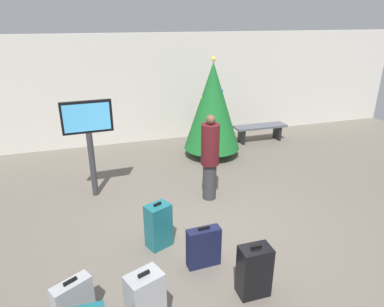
{
  "coord_description": "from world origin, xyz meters",
  "views": [
    {
      "loc": [
        -1.88,
        -4.72,
        3.41
      ],
      "look_at": [
        -0.0,
        1.28,
        0.9
      ],
      "focal_mm": 32.05,
      "sensor_mm": 36.0,
      "label": 1
    }
  ],
  "objects_px": {
    "flight_info_kiosk": "(88,130)",
    "suitcase_1": "(158,226)",
    "suitcase_2": "(73,301)",
    "suitcase_5": "(204,247)",
    "suitcase_4": "(146,303)",
    "suitcase_0": "(254,271)",
    "waiting_bench": "(260,129)",
    "holiday_tree": "(213,106)",
    "traveller_0": "(210,156)"
  },
  "relations": [
    {
      "from": "waiting_bench",
      "to": "suitcase_5",
      "type": "xyz_separation_m",
      "value": [
        -3.35,
        -4.64,
        -0.06
      ]
    },
    {
      "from": "holiday_tree",
      "to": "flight_info_kiosk",
      "type": "xyz_separation_m",
      "value": [
        -3.03,
        -1.3,
        0.06
      ]
    },
    {
      "from": "waiting_bench",
      "to": "suitcase_4",
      "type": "relative_size",
      "value": 1.88
    },
    {
      "from": "suitcase_2",
      "to": "suitcase_5",
      "type": "relative_size",
      "value": 0.92
    },
    {
      "from": "suitcase_0",
      "to": "suitcase_2",
      "type": "relative_size",
      "value": 1.26
    },
    {
      "from": "flight_info_kiosk",
      "to": "suitcase_5",
      "type": "xyz_separation_m",
      "value": [
        1.42,
        -2.69,
        -1.08
      ]
    },
    {
      "from": "flight_info_kiosk",
      "to": "suitcase_1",
      "type": "bearing_deg",
      "value": -66.49
    },
    {
      "from": "waiting_bench",
      "to": "suitcase_1",
      "type": "bearing_deg",
      "value": -134.17
    },
    {
      "from": "suitcase_0",
      "to": "suitcase_1",
      "type": "distance_m",
      "value": 1.68
    },
    {
      "from": "suitcase_1",
      "to": "suitcase_4",
      "type": "xyz_separation_m",
      "value": [
        -0.47,
        -1.51,
        0.03
      ]
    },
    {
      "from": "suitcase_4",
      "to": "suitcase_5",
      "type": "height_order",
      "value": "suitcase_4"
    },
    {
      "from": "suitcase_4",
      "to": "suitcase_5",
      "type": "xyz_separation_m",
      "value": [
        1.0,
        0.87,
        -0.09
      ]
    },
    {
      "from": "traveller_0",
      "to": "suitcase_5",
      "type": "xyz_separation_m",
      "value": [
        -0.77,
        -1.87,
        -0.61
      ]
    },
    {
      "from": "waiting_bench",
      "to": "suitcase_2",
      "type": "relative_size",
      "value": 2.59
    },
    {
      "from": "suitcase_4",
      "to": "suitcase_5",
      "type": "relative_size",
      "value": 1.27
    },
    {
      "from": "traveller_0",
      "to": "suitcase_0",
      "type": "xyz_separation_m",
      "value": [
        -0.33,
        -2.59,
        -0.55
      ]
    },
    {
      "from": "holiday_tree",
      "to": "flight_info_kiosk",
      "type": "height_order",
      "value": "holiday_tree"
    },
    {
      "from": "holiday_tree",
      "to": "suitcase_0",
      "type": "bearing_deg",
      "value": -103.92
    },
    {
      "from": "holiday_tree",
      "to": "traveller_0",
      "type": "relative_size",
      "value": 1.46
    },
    {
      "from": "suitcase_2",
      "to": "waiting_bench",
      "type": "bearing_deg",
      "value": 44.8
    },
    {
      "from": "holiday_tree",
      "to": "suitcase_0",
      "type": "distance_m",
      "value": 4.96
    },
    {
      "from": "suitcase_4",
      "to": "traveller_0",
      "type": "bearing_deg",
      "value": 57.11
    },
    {
      "from": "suitcase_1",
      "to": "traveller_0",
      "type": "bearing_deg",
      "value": 43.28
    },
    {
      "from": "traveller_0",
      "to": "suitcase_4",
      "type": "distance_m",
      "value": 3.3
    },
    {
      "from": "traveller_0",
      "to": "suitcase_0",
      "type": "height_order",
      "value": "traveller_0"
    },
    {
      "from": "suitcase_2",
      "to": "traveller_0",
      "type": "bearing_deg",
      "value": 42.37
    },
    {
      "from": "holiday_tree",
      "to": "traveller_0",
      "type": "bearing_deg",
      "value": -111.53
    },
    {
      "from": "suitcase_0",
      "to": "suitcase_1",
      "type": "height_order",
      "value": "suitcase_1"
    },
    {
      "from": "traveller_0",
      "to": "holiday_tree",
      "type": "bearing_deg",
      "value": 68.47
    },
    {
      "from": "flight_info_kiosk",
      "to": "suitcase_4",
      "type": "bearing_deg",
      "value": -83.33
    },
    {
      "from": "suitcase_4",
      "to": "suitcase_5",
      "type": "bearing_deg",
      "value": 41.03
    },
    {
      "from": "suitcase_1",
      "to": "suitcase_2",
      "type": "height_order",
      "value": "suitcase_1"
    },
    {
      "from": "waiting_bench",
      "to": "flight_info_kiosk",
      "type": "bearing_deg",
      "value": -157.76
    },
    {
      "from": "suitcase_2",
      "to": "suitcase_4",
      "type": "distance_m",
      "value": 0.9
    },
    {
      "from": "flight_info_kiosk",
      "to": "traveller_0",
      "type": "distance_m",
      "value": 2.38
    },
    {
      "from": "traveller_0",
      "to": "suitcase_0",
      "type": "distance_m",
      "value": 2.67
    },
    {
      "from": "holiday_tree",
      "to": "traveller_0",
      "type": "height_order",
      "value": "holiday_tree"
    },
    {
      "from": "flight_info_kiosk",
      "to": "holiday_tree",
      "type": "bearing_deg",
      "value": 23.31
    },
    {
      "from": "traveller_0",
      "to": "suitcase_4",
      "type": "relative_size",
      "value": 2.1
    },
    {
      "from": "flight_info_kiosk",
      "to": "waiting_bench",
      "type": "bearing_deg",
      "value": 22.24
    },
    {
      "from": "suitcase_2",
      "to": "suitcase_4",
      "type": "height_order",
      "value": "suitcase_4"
    },
    {
      "from": "holiday_tree",
      "to": "suitcase_1",
      "type": "xyz_separation_m",
      "value": [
        -2.14,
        -3.35,
        -0.96
      ]
    },
    {
      "from": "holiday_tree",
      "to": "suitcase_2",
      "type": "height_order",
      "value": "holiday_tree"
    },
    {
      "from": "suitcase_2",
      "to": "suitcase_5",
      "type": "height_order",
      "value": "suitcase_5"
    },
    {
      "from": "suitcase_1",
      "to": "suitcase_0",
      "type": "bearing_deg",
      "value": -54.84
    },
    {
      "from": "suitcase_1",
      "to": "suitcase_2",
      "type": "xyz_separation_m",
      "value": [
        -1.27,
        -1.12,
        -0.09
      ]
    },
    {
      "from": "suitcase_2",
      "to": "holiday_tree",
      "type": "bearing_deg",
      "value": 52.67
    },
    {
      "from": "suitcase_4",
      "to": "suitcase_0",
      "type": "bearing_deg",
      "value": 5.67
    },
    {
      "from": "suitcase_0",
      "to": "suitcase_5",
      "type": "height_order",
      "value": "suitcase_0"
    },
    {
      "from": "holiday_tree",
      "to": "suitcase_2",
      "type": "xyz_separation_m",
      "value": [
        -3.41,
        -4.47,
        -1.05
      ]
    }
  ]
}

